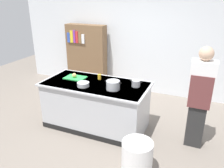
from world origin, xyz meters
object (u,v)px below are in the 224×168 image
sauce_pan (136,83)px  juice_cup (99,77)px  person_chef (200,96)px  onion (74,75)px  stock_pot (113,85)px  bookshelf (87,56)px  trash_bin (137,158)px  mixing_bowl (83,84)px

sauce_pan → juice_cup: bearing=174.3°
person_chef → juice_cup: bearing=95.8°
onion → stock_pot: 0.93m
sauce_pan → juice_cup: sauce_pan is taller
stock_pot → sauce_pan: stock_pot is taller
onion → juice_cup: bearing=17.7°
onion → bookshelf: bearing=111.8°
stock_pot → sauce_pan: bearing=40.5°
trash_bin → juice_cup: bearing=135.0°
stock_pot → mixing_bowl: bearing=-171.3°
trash_bin → person_chef: (0.70, 1.03, 0.65)m
juice_cup → trash_bin: 1.75m
onion → mixing_bowl: 0.46m
person_chef → bookshelf: person_chef is taller
onion → person_chef: bearing=1.2°
juice_cup → person_chef: size_ratio=0.06×
sauce_pan → mixing_bowl: size_ratio=1.01×
person_chef → sauce_pan: bearing=97.6°
sauce_pan → person_chef: (1.07, -0.03, -0.04)m
bookshelf → juice_cup: bearing=-53.7°
stock_pot → juice_cup: 0.56m
juice_cup → sauce_pan: bearing=-5.7°
stock_pot → bookshelf: size_ratio=0.18×
onion → bookshelf: (-0.69, 1.73, -0.11)m
sauce_pan → mixing_bowl: sauce_pan is taller
onion → juice_cup: onion is taller
sauce_pan → juice_cup: 0.76m
onion → trash_bin: onion is taller
sauce_pan → bookshelf: bookshelf is taller
juice_cup → trash_bin: bearing=-45.0°
sauce_pan → bookshelf: bearing=139.2°
onion → stock_pot: bearing=-12.7°
mixing_bowl → juice_cup: (0.11, 0.44, 0.01)m
juice_cup → bookshelf: bearing=126.3°
stock_pot → person_chef: size_ratio=0.17×
juice_cup → person_chef: bearing=-3.2°
stock_pot → mixing_bowl: (-0.54, -0.08, -0.04)m
onion → sauce_pan: 1.23m
stock_pot → mixing_bowl: stock_pot is taller
mixing_bowl → bookshelf: (-1.05, 2.02, -0.08)m
juice_cup → bookshelf: 1.96m
trash_bin → bookshelf: bearing=130.2°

